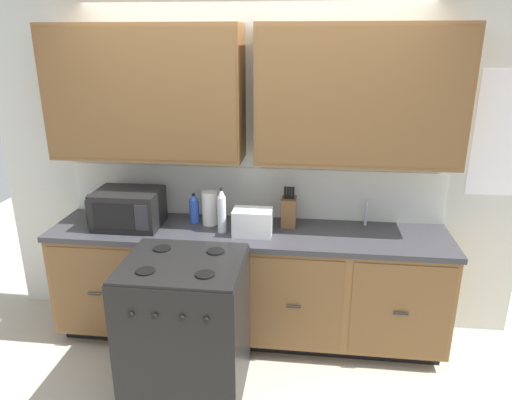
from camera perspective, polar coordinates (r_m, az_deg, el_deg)
name	(u,v)px	position (r m, az deg, el deg)	size (l,w,h in m)	color
ground_plane	(243,358)	(3.71, -1.60, -18.54)	(8.00, 8.00, 0.00)	#B2A893
wall_unit	(251,125)	(3.49, -0.59, 9.07)	(4.12, 0.40, 2.54)	silver
counter_run	(248,283)	(3.70, -0.93, -9.99)	(2.95, 0.64, 0.91)	black
stove_range	(186,326)	(3.23, -8.45, -14.83)	(0.76, 0.68, 0.95)	black
microwave	(129,209)	(3.67, -15.11, -1.00)	(0.48, 0.37, 0.28)	black
toaster	(253,222)	(3.40, -0.42, -2.68)	(0.28, 0.18, 0.19)	white
knife_block	(289,211)	(3.56, 3.97, -1.37)	(0.11, 0.14, 0.31)	brown
sink_faucet	(366,213)	(3.67, 13.13, -1.50)	(0.02, 0.02, 0.20)	#B2B5BA
paper_towel_roll	(210,208)	(3.60, -5.60, -0.98)	(0.12, 0.12, 0.26)	white
bottle_blue	(194,208)	(3.65, -7.47, -1.02)	(0.07, 0.07, 0.23)	blue
bottle_clear	(222,211)	(3.43, -4.16, -1.32)	(0.06, 0.06, 0.34)	silver
bottle_dark	(90,210)	(3.82, -19.42, -1.09)	(0.07, 0.07, 0.23)	black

